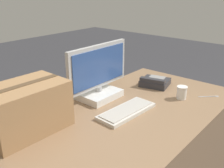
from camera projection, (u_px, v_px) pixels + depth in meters
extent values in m
cube|color=#8C6B4C|center=(122.00, 164.00, 1.76)|extent=(1.80, 0.90, 0.74)
cube|color=white|center=(99.00, 94.00, 1.88)|extent=(0.29, 0.23, 0.05)
cylinder|color=#B2B2B2|center=(99.00, 89.00, 1.86)|extent=(0.04, 0.04, 0.04)
cube|color=#B2B2B2|center=(98.00, 66.00, 1.80)|extent=(0.55, 0.03, 0.30)
cube|color=#2D4C8C|center=(100.00, 67.00, 1.79)|extent=(0.50, 0.01, 0.25)
cube|color=beige|center=(127.00, 111.00, 1.65)|extent=(0.42, 0.18, 0.02)
cube|color=#B7B2A8|center=(127.00, 109.00, 1.65)|extent=(0.38, 0.15, 0.01)
cube|color=#2D2D33|center=(155.00, 82.00, 2.11)|extent=(0.24, 0.25, 0.05)
cube|color=#2D2D33|center=(152.00, 81.00, 2.03)|extent=(0.09, 0.20, 0.03)
cube|color=gray|center=(157.00, 78.00, 2.13)|extent=(0.14, 0.15, 0.01)
cylinder|color=white|center=(182.00, 93.00, 1.85)|extent=(0.07, 0.07, 0.08)
cylinder|color=white|center=(182.00, 87.00, 1.83)|extent=(0.07, 0.07, 0.01)
cube|color=silver|center=(207.00, 97.00, 1.89)|extent=(0.10, 0.10, 0.00)
ellipsoid|color=silver|center=(217.00, 96.00, 1.90)|extent=(0.03, 0.03, 0.00)
cube|color=#9E754C|center=(25.00, 108.00, 1.42)|extent=(0.44, 0.29, 0.27)
cube|color=brown|center=(22.00, 85.00, 1.37)|extent=(0.43, 0.05, 0.00)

